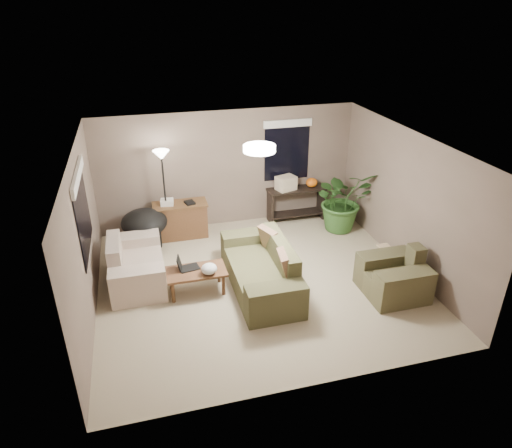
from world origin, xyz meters
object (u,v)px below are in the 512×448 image
object	(u,v)px
desk	(181,220)
console_table	(296,201)
loveseat	(135,266)
papasan_chair	(145,226)
main_sofa	(263,272)
houseplant	(342,206)
coffee_table	(196,274)
armchair	(394,278)
floor_lamp	(162,166)
cat_scratching_post	(383,260)

from	to	relation	value
desk	console_table	bearing A→B (deg)	3.50
loveseat	papasan_chair	xyz separation A→B (m)	(0.24, 1.21, 0.17)
console_table	main_sofa	bearing A→B (deg)	-121.22
houseplant	coffee_table	bearing A→B (deg)	-155.06
main_sofa	console_table	xyz separation A→B (m)	(1.44, 2.38, 0.14)
loveseat	papasan_chair	bearing A→B (deg)	78.78
houseplant	desk	bearing A→B (deg)	170.98
desk	houseplant	distance (m)	3.42
houseplant	armchair	bearing A→B (deg)	-93.64
main_sofa	papasan_chair	distance (m)	2.71
floor_lamp	cat_scratching_post	world-z (taller)	floor_lamp
desk	houseplant	size ratio (longest dim) A/B	0.81
main_sofa	desk	size ratio (longest dim) A/B	2.00
coffee_table	cat_scratching_post	size ratio (longest dim) A/B	2.00
coffee_table	papasan_chair	world-z (taller)	papasan_chair
papasan_chair	cat_scratching_post	world-z (taller)	papasan_chair
coffee_table	cat_scratching_post	bearing A→B (deg)	-3.27
main_sofa	papasan_chair	world-z (taller)	main_sofa
main_sofa	papasan_chair	bearing A→B (deg)	133.98
loveseat	desk	size ratio (longest dim) A/B	1.45
cat_scratching_post	console_table	bearing A→B (deg)	108.54
loveseat	coffee_table	distance (m)	1.16
coffee_table	console_table	xyz separation A→B (m)	(2.57, 2.26, 0.08)
loveseat	houseplant	xyz separation A→B (m)	(4.35, 0.96, 0.23)
loveseat	papasan_chair	distance (m)	1.25
main_sofa	houseplant	xyz separation A→B (m)	(2.24, 1.69, 0.24)
main_sofa	loveseat	world-z (taller)	same
coffee_table	houseplant	distance (m)	3.71
coffee_table	papasan_chair	size ratio (longest dim) A/B	0.95
papasan_chair	floor_lamp	world-z (taller)	floor_lamp
coffee_table	desk	xyz separation A→B (m)	(-0.01, 2.10, 0.02)
coffee_table	desk	bearing A→B (deg)	90.30
cat_scratching_post	houseplant	bearing A→B (deg)	90.95
armchair	cat_scratching_post	distance (m)	0.72
coffee_table	floor_lamp	distance (m)	2.40
houseplant	loveseat	bearing A→B (deg)	-167.58
main_sofa	houseplant	distance (m)	2.81
console_table	cat_scratching_post	bearing A→B (deg)	-71.46
papasan_chair	main_sofa	bearing A→B (deg)	-46.02
console_table	papasan_chair	xyz separation A→B (m)	(-3.32, -0.44, 0.03)
floor_lamp	houseplant	distance (m)	3.83
armchair	floor_lamp	world-z (taller)	floor_lamp
floor_lamp	houseplant	world-z (taller)	floor_lamp
loveseat	floor_lamp	world-z (taller)	floor_lamp
desk	console_table	size ratio (longest dim) A/B	0.85
console_table	desk	bearing A→B (deg)	-176.50
coffee_table	cat_scratching_post	distance (m)	3.40
coffee_table	console_table	distance (m)	3.42
desk	console_table	xyz separation A→B (m)	(2.58, 0.16, 0.06)
desk	floor_lamp	xyz separation A→B (m)	(-0.28, -0.06, 1.22)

